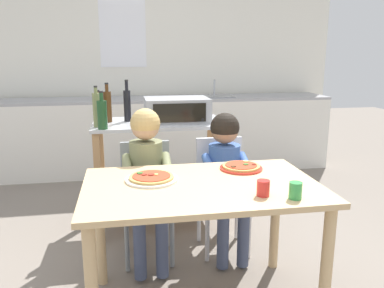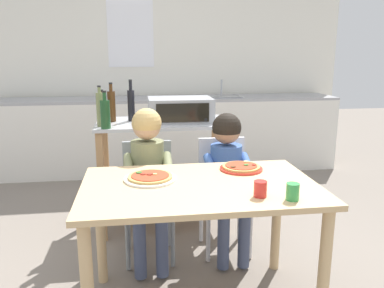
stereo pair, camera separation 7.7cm
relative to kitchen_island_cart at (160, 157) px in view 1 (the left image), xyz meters
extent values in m
plane|color=slate|center=(0.12, 0.08, -0.59)|extent=(12.38, 12.38, 0.00)
cube|color=white|center=(0.12, 1.99, 0.76)|extent=(4.68, 0.12, 2.70)
cube|color=white|center=(-0.25, 1.93, 1.06)|extent=(0.56, 0.01, 0.80)
cube|color=silver|center=(0.12, 1.58, -0.16)|extent=(4.21, 0.60, 0.87)
cube|color=#9E9EA3|center=(0.12, 1.58, 0.29)|extent=(4.21, 0.60, 0.03)
cube|color=gray|center=(0.86, 1.58, 0.30)|extent=(0.40, 0.33, 0.02)
cylinder|color=#B7BABF|center=(0.86, 1.70, 0.41)|extent=(0.02, 0.02, 0.20)
cube|color=#B7BABF|center=(0.00, 0.00, 0.28)|extent=(1.05, 0.58, 0.02)
cube|color=#AD7F51|center=(0.00, 0.00, -0.28)|extent=(0.97, 0.54, 0.02)
cube|color=#AD7F51|center=(-0.49, -0.25, -0.16)|extent=(0.05, 0.05, 0.86)
cube|color=#AD7F51|center=(0.49, -0.25, -0.16)|extent=(0.05, 0.05, 0.86)
cube|color=#AD7F51|center=(-0.49, 0.25, -0.16)|extent=(0.05, 0.05, 0.86)
cube|color=#AD7F51|center=(0.49, 0.25, -0.16)|extent=(0.05, 0.05, 0.86)
cube|color=#999BA0|center=(0.14, -0.01, 0.39)|extent=(0.51, 0.35, 0.19)
cube|color=black|center=(0.14, -0.18, 0.39)|extent=(0.41, 0.01, 0.14)
cylinder|color=black|center=(0.32, -0.19, 0.33)|extent=(0.02, 0.01, 0.02)
cylinder|color=#1E4723|center=(-0.43, -0.24, 0.40)|extent=(0.07, 0.07, 0.21)
cylinder|color=#1E4723|center=(-0.43, -0.24, 0.53)|extent=(0.03, 0.03, 0.06)
cylinder|color=black|center=(-0.43, -0.24, 0.56)|extent=(0.03, 0.03, 0.01)
cylinder|color=olive|center=(-0.47, -0.15, 0.42)|extent=(0.06, 0.06, 0.25)
cylinder|color=olive|center=(-0.47, -0.15, 0.57)|extent=(0.02, 0.02, 0.04)
cylinder|color=black|center=(-0.47, -0.15, 0.59)|extent=(0.03, 0.03, 0.01)
cylinder|color=#4C2D14|center=(-0.40, 0.05, 0.42)|extent=(0.06, 0.06, 0.24)
cylinder|color=#4C2D14|center=(-0.40, 0.05, 0.57)|extent=(0.03, 0.03, 0.06)
cylinder|color=black|center=(-0.40, 0.05, 0.60)|extent=(0.03, 0.03, 0.01)
cylinder|color=black|center=(-0.25, 0.07, 0.42)|extent=(0.06, 0.06, 0.25)
cylinder|color=black|center=(-0.25, 0.07, 0.58)|extent=(0.03, 0.03, 0.07)
cylinder|color=black|center=(-0.25, 0.07, 0.62)|extent=(0.03, 0.03, 0.01)
cylinder|color=#4C2D14|center=(-0.47, -0.01, 0.39)|extent=(0.07, 0.07, 0.20)
cylinder|color=#4C2D14|center=(-0.47, -0.01, 0.52)|extent=(0.03, 0.03, 0.05)
cylinder|color=black|center=(-0.47, -0.01, 0.55)|extent=(0.03, 0.03, 0.01)
cube|color=tan|center=(0.12, -1.16, 0.14)|extent=(1.26, 0.79, 0.03)
cylinder|color=tan|center=(0.69, -1.50, -0.23)|extent=(0.06, 0.06, 0.71)
cylinder|color=tan|center=(-0.45, -0.82, -0.23)|extent=(0.06, 0.06, 0.71)
cylinder|color=tan|center=(0.69, -0.82, -0.23)|extent=(0.06, 0.06, 0.71)
cube|color=gray|center=(-0.14, -0.57, -0.15)|extent=(0.36, 0.36, 0.04)
cube|color=gray|center=(-0.14, -0.41, 0.04)|extent=(0.34, 0.03, 0.38)
cylinder|color=gray|center=(0.01, -0.72, -0.37)|extent=(0.03, 0.03, 0.42)
cylinder|color=gray|center=(-0.29, -0.72, -0.37)|extent=(0.03, 0.03, 0.42)
cylinder|color=gray|center=(0.01, -0.42, -0.37)|extent=(0.03, 0.03, 0.42)
cylinder|color=gray|center=(-0.29, -0.42, -0.37)|extent=(0.03, 0.03, 0.42)
cube|color=silver|center=(0.41, -0.54, -0.15)|extent=(0.36, 0.36, 0.04)
cube|color=silver|center=(0.41, -0.38, 0.04)|extent=(0.34, 0.03, 0.38)
cylinder|color=silver|center=(0.56, -0.69, -0.37)|extent=(0.03, 0.03, 0.42)
cylinder|color=silver|center=(0.26, -0.69, -0.37)|extent=(0.03, 0.03, 0.42)
cylinder|color=silver|center=(0.56, -0.39, -0.37)|extent=(0.03, 0.03, 0.42)
cylinder|color=silver|center=(0.26, -0.39, -0.37)|extent=(0.03, 0.03, 0.42)
cube|color=#424C6B|center=(-0.07, -0.71, -0.11)|extent=(0.10, 0.30, 0.10)
cylinder|color=#424C6B|center=(-0.07, -0.84, -0.35)|extent=(0.08, 0.08, 0.44)
cube|color=#424C6B|center=(-0.21, -0.71, -0.11)|extent=(0.10, 0.30, 0.10)
cylinder|color=#424C6B|center=(-0.21, -0.84, -0.35)|extent=(0.08, 0.08, 0.44)
cylinder|color=#7A7F56|center=(-0.01, -0.67, 0.11)|extent=(0.06, 0.26, 0.15)
cylinder|color=#7A7F56|center=(-0.27, -0.67, 0.11)|extent=(0.06, 0.26, 0.15)
cylinder|color=#7A7F56|center=(-0.14, -0.57, 0.08)|extent=(0.22, 0.22, 0.38)
sphere|color=tan|center=(-0.14, -0.57, 0.37)|extent=(0.19, 0.19, 0.19)
sphere|color=tan|center=(-0.14, -0.57, 0.39)|extent=(0.20, 0.20, 0.20)
cube|color=#424C6B|center=(0.48, -0.68, -0.11)|extent=(0.10, 0.30, 0.10)
cylinder|color=#424C6B|center=(0.48, -0.81, -0.35)|extent=(0.08, 0.08, 0.44)
cube|color=#424C6B|center=(0.34, -0.68, -0.11)|extent=(0.10, 0.30, 0.10)
cylinder|color=#424C6B|center=(0.34, -0.81, -0.35)|extent=(0.08, 0.08, 0.44)
cylinder|color=#3D60A8|center=(0.54, -0.64, 0.08)|extent=(0.06, 0.26, 0.15)
cylinder|color=#3D60A8|center=(0.28, -0.64, 0.08)|extent=(0.06, 0.26, 0.15)
cylinder|color=#3D60A8|center=(0.41, -0.54, 0.05)|extent=(0.22, 0.22, 0.32)
sphere|color=#A37556|center=(0.41, -0.54, 0.32)|extent=(0.19, 0.19, 0.19)
sphere|color=black|center=(0.41, -0.54, 0.33)|extent=(0.20, 0.20, 0.20)
cylinder|color=white|center=(-0.14, -1.06, 0.16)|extent=(0.29, 0.29, 0.01)
cylinder|color=tan|center=(-0.14, -1.06, 0.17)|extent=(0.25, 0.25, 0.01)
cylinder|color=#B23D23|center=(-0.14, -1.06, 0.18)|extent=(0.21, 0.21, 0.00)
cylinder|color=maroon|center=(-0.18, -1.04, 0.18)|extent=(0.03, 0.03, 0.01)
cylinder|color=#386628|center=(-0.20, -1.01, 0.18)|extent=(0.04, 0.04, 0.01)
cylinder|color=maroon|center=(-0.14, -1.05, 0.18)|extent=(0.03, 0.03, 0.01)
cylinder|color=#DBC666|center=(-0.11, -1.05, 0.18)|extent=(0.02, 0.02, 0.01)
cylinder|color=red|center=(0.41, -0.94, 0.16)|extent=(0.26, 0.26, 0.01)
cylinder|color=tan|center=(0.41, -0.94, 0.17)|extent=(0.23, 0.23, 0.01)
cylinder|color=#B23D23|center=(0.41, -0.94, 0.18)|extent=(0.19, 0.19, 0.00)
cylinder|color=#DBC666|center=(0.46, -0.88, 0.18)|extent=(0.03, 0.03, 0.01)
cylinder|color=#386628|center=(0.44, -0.94, 0.18)|extent=(0.03, 0.03, 0.01)
cylinder|color=maroon|center=(0.48, -0.95, 0.18)|extent=(0.02, 0.02, 0.01)
cylinder|color=#563319|center=(0.35, -0.97, 0.18)|extent=(0.03, 0.03, 0.01)
cylinder|color=green|center=(0.52, -1.45, 0.19)|extent=(0.06, 0.06, 0.08)
cylinder|color=red|center=(0.38, -1.39, 0.19)|extent=(0.06, 0.06, 0.08)
camera|label=1|loc=(-0.28, -3.11, 0.84)|focal=36.60mm
camera|label=2|loc=(-0.20, -3.13, 0.84)|focal=36.60mm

